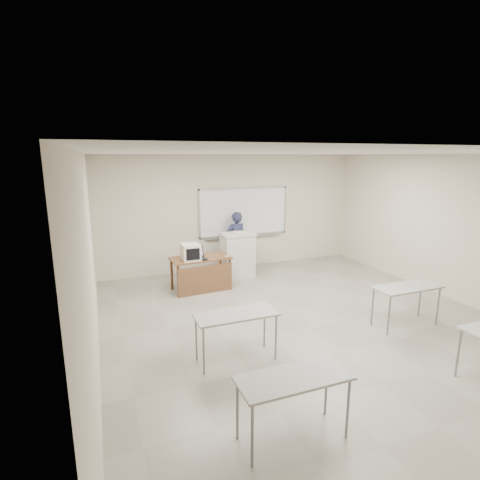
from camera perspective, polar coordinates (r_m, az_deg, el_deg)
name	(u,v)px	position (r m, az deg, el deg)	size (l,w,h in m)	color
floor	(311,328)	(6.88, 10.79, -13.04)	(7.00, 8.00, 0.01)	gray
whiteboard	(244,213)	(10.00, 0.59, 4.20)	(2.48, 0.10, 1.31)	white
student_desks	(365,324)	(5.61, 18.50, -12.02)	(4.40, 2.20, 0.73)	gray
instructor_desk	(202,268)	(8.35, -5.82, -4.31)	(1.31, 0.66, 0.75)	brown
podium	(237,255)	(9.25, -0.39, -2.34)	(0.79, 0.57, 1.11)	beige
crt_monitor	(191,252)	(8.16, -7.55, -1.83)	(0.39, 0.43, 0.36)	beige
laptop	(197,256)	(8.23, -6.51, -2.50)	(0.37, 0.34, 0.27)	black
mouse	(227,256)	(8.35, -2.05, -2.48)	(0.11, 0.07, 0.04)	#9FA0A8
keyboard	(242,232)	(9.24, 0.30, 1.27)	(0.50, 0.17, 0.03)	beige
presenter	(236,241)	(9.82, -0.64, -0.14)	(0.57, 0.37, 1.55)	black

